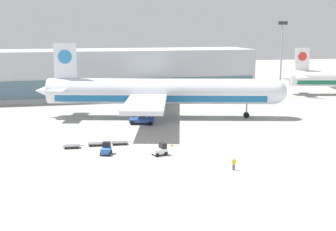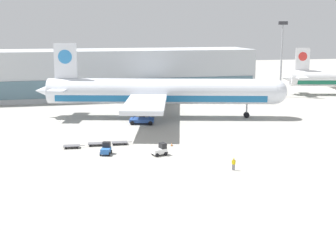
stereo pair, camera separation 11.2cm
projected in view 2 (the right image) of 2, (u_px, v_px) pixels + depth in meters
ground_plane at (182, 157)px, 75.42m from camera, size 400.00×400.00×0.00m
terminal_building at (101, 74)px, 137.96m from camera, size 90.00×18.20×14.00m
light_mast at (282, 53)px, 137.69m from camera, size 2.80×0.50×22.18m
airplane_main at (158, 92)px, 107.42m from camera, size 57.07×48.51×17.00m
scissor_lift_loader at (142, 115)px, 101.00m from camera, size 5.77×4.42×5.17m
baggage_tug_foreground at (160, 150)px, 76.61m from camera, size 2.75×2.24×2.00m
baggage_tug_mid at (106, 149)px, 77.11m from camera, size 2.21×2.74×2.00m
baggage_dolly_lead at (72, 146)px, 81.09m from camera, size 3.75×1.69×0.48m
baggage_dolly_second at (96, 144)px, 82.73m from camera, size 3.75×1.69×0.48m
baggage_dolly_third at (120, 142)px, 83.55m from camera, size 3.75×1.69×0.48m
ground_crew_near at (234, 163)px, 68.56m from camera, size 0.46×0.40×1.83m
traffic_cone_near at (172, 144)px, 82.59m from camera, size 0.40×0.40×0.58m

